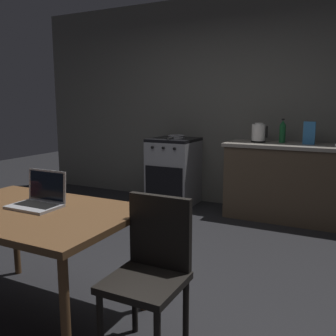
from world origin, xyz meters
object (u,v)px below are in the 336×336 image
at_px(electric_kettle, 259,133).
at_px(frying_pan, 176,137).
at_px(cereal_box, 309,133).
at_px(stove_oven, 174,171).
at_px(chair, 151,266).
at_px(laptop, 39,199).
at_px(bottle_b, 283,131).
at_px(dining_table, 31,219).

bearing_deg(electric_kettle, frying_pan, -178.46).
relative_size(electric_kettle, cereal_box, 0.90).
relative_size(stove_oven, electric_kettle, 3.88).
xyz_separation_m(chair, laptop, (-0.85, 0.03, 0.27)).
distance_m(stove_oven, cereal_box, 1.82).
bearing_deg(chair, bottle_b, 71.72).
distance_m(dining_table, bottle_b, 3.17).
distance_m(stove_oven, bottle_b, 1.53).
distance_m(dining_table, laptop, 0.14).
xyz_separation_m(dining_table, bottle_b, (1.01, 2.98, 0.39)).
bearing_deg(electric_kettle, chair, -87.94).
xyz_separation_m(stove_oven, chair, (1.25, -2.85, 0.05)).
distance_m(frying_pan, cereal_box, 1.68).
distance_m(laptop, cereal_box, 3.15).
height_order(dining_table, laptop, laptop).
bearing_deg(cereal_box, chair, -99.34).
relative_size(laptop, cereal_box, 1.22).
height_order(dining_table, electric_kettle, electric_kettle).
xyz_separation_m(frying_pan, bottle_b, (1.36, 0.11, 0.11)).
relative_size(stove_oven, cereal_box, 3.48).
bearing_deg(laptop, cereal_box, 72.90).
height_order(laptop, bottle_b, bottle_b).
height_order(dining_table, bottle_b, bottle_b).
relative_size(laptop, electric_kettle, 1.36).
xyz_separation_m(electric_kettle, cereal_box, (0.58, 0.02, 0.02)).
bearing_deg(bottle_b, electric_kettle, -163.31).
xyz_separation_m(dining_table, frying_pan, (-0.35, 2.87, 0.28)).
height_order(frying_pan, bottle_b, bottle_b).
xyz_separation_m(stove_oven, bottle_b, (1.41, 0.08, 0.59)).
bearing_deg(dining_table, laptop, 92.80).
bearing_deg(laptop, dining_table, -79.28).
relative_size(electric_kettle, frying_pan, 0.58).
bearing_deg(laptop, chair, 5.69).
bearing_deg(electric_kettle, stove_oven, -179.88).
relative_size(dining_table, cereal_box, 5.05).
bearing_deg(laptop, stove_oven, 105.89).
bearing_deg(laptop, bottle_b, 78.59).
xyz_separation_m(dining_table, chair, (0.85, 0.04, -0.15)).
distance_m(electric_kettle, frying_pan, 1.10).
bearing_deg(dining_table, cereal_box, 65.60).
bearing_deg(frying_pan, bottle_b, 4.59).
relative_size(dining_table, frying_pan, 3.27).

